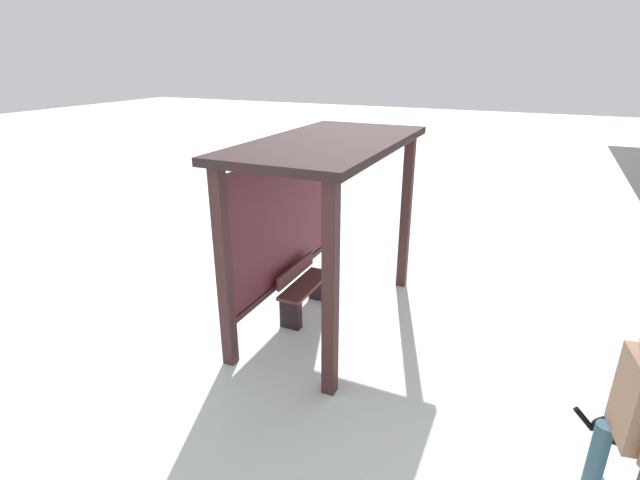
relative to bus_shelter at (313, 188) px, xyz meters
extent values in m
plane|color=white|center=(0.00, -0.23, -1.92)|extent=(60.00, 60.00, 0.00)
cube|color=#3F2323|center=(-1.50, -0.90, -0.68)|extent=(0.14, 0.14, 2.48)
cube|color=#3F2323|center=(1.50, -0.90, -0.68)|extent=(0.14, 0.14, 2.48)
cube|color=#3F2323|center=(-1.50, 0.44, -0.68)|extent=(0.14, 0.14, 2.48)
cube|color=#3F2323|center=(1.50, 0.44, -0.68)|extent=(0.14, 0.14, 2.48)
cube|color=#2F201F|center=(0.00, -0.23, 0.61)|extent=(3.33, 1.68, 0.10)
cube|color=#561D27|center=(0.00, 0.44, -0.45)|extent=(2.85, 0.08, 1.74)
cube|color=#3F2323|center=(0.00, 0.42, -1.38)|extent=(2.85, 0.06, 0.08)
cube|color=#562D2B|center=(0.00, 0.14, -1.47)|extent=(1.12, 0.34, 0.05)
cube|color=#562D2B|center=(0.00, 0.29, -1.27)|extent=(1.07, 0.04, 0.20)
cube|color=black|center=(0.46, 0.14, -1.71)|extent=(0.12, 0.29, 0.43)
cube|color=black|center=(-0.46, 0.14, -1.71)|extent=(0.12, 0.29, 0.43)
cylinder|color=#34566E|center=(-1.98, -3.46, -1.48)|extent=(0.16, 0.16, 0.88)
cylinder|color=#8E6A53|center=(-1.79, -3.58, -0.73)|extent=(0.10, 0.10, 0.63)
ellipsoid|color=black|center=(-1.52, -3.80, -1.41)|extent=(0.32, 0.73, 0.29)
cylinder|color=black|center=(-1.55, -3.39, -1.36)|extent=(0.06, 0.20, 0.21)
cylinder|color=black|center=(-1.61, -3.58, -1.74)|extent=(0.07, 0.07, 0.37)
cylinder|color=black|center=(-1.45, -3.57, -1.74)|extent=(0.07, 0.07, 0.37)
camera|label=1|loc=(-5.60, -2.66, 1.65)|focal=26.84mm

